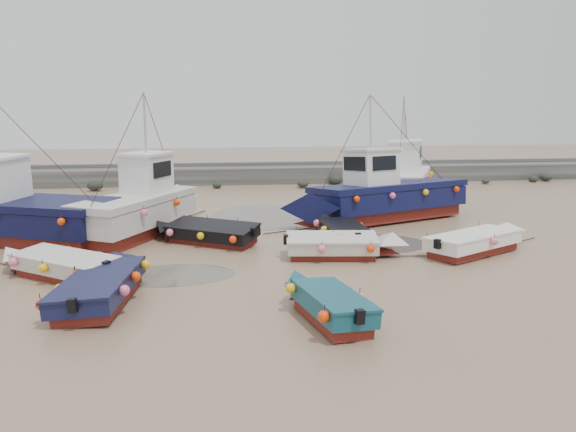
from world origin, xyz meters
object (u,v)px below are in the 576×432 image
dinghy_3 (479,239)px  cabin_boat_0 (9,211)px  dinghy_2 (326,299)px  dinghy_0 (58,262)px  cabin_boat_2 (380,195)px  dinghy_5 (342,243)px  person (121,234)px  dinghy_4 (206,230)px  dinghy_1 (104,282)px  cabin_boat_1 (144,204)px  dinghy_6 (342,230)px  cabin_boat_3 (406,179)px

dinghy_3 → cabin_boat_0: bearing=-131.9°
dinghy_2 → dinghy_0: bearing=136.6°
dinghy_0 → dinghy_2: 9.50m
cabin_boat_2 → dinghy_2: bearing=135.2°
dinghy_5 → cabin_boat_0: size_ratio=0.53×
cabin_boat_2 → person: size_ratio=6.62×
dinghy_3 → cabin_boat_0: (-18.89, 4.44, 0.77)m
dinghy_4 → person: size_ratio=3.37×
person → dinghy_1: bearing=54.7°
dinghy_4 → cabin_boat_1: size_ratio=0.60×
dinghy_0 → cabin_boat_0: size_ratio=0.49×
dinghy_5 → person: 10.36m
dinghy_5 → person: dinghy_5 is taller
dinghy_1 → person: bearing=102.1°
dinghy_3 → person: bearing=-138.5°
cabin_boat_0 → dinghy_2: bearing=-110.0°
dinghy_1 → dinghy_0: bearing=134.3°
dinghy_1 → dinghy_6: bearing=41.6°
dinghy_0 → dinghy_5: 10.08m
dinghy_0 → person: (1.04, 6.43, -0.55)m
dinghy_3 → cabin_boat_3: bearing=145.3°
dinghy_6 → cabin_boat_1: (-8.42, 2.79, 0.80)m
dinghy_1 → dinghy_5: size_ratio=1.13×
dinghy_1 → dinghy_3: bearing=21.6°
dinghy_6 → cabin_boat_0: 14.10m
cabin_boat_1 → cabin_boat_3: 16.38m
dinghy_5 → dinghy_6: same height
dinghy_3 → dinghy_4: 11.10m
dinghy_2 → person: (-7.12, 11.29, -0.57)m
dinghy_3 → dinghy_4: same height
dinghy_2 → cabin_boat_0: cabin_boat_0 is taller
dinghy_3 → dinghy_4: size_ratio=1.09×
dinghy_2 → cabin_boat_1: size_ratio=0.54×
dinghy_5 → cabin_boat_3: cabin_boat_3 is taller
cabin_boat_1 → dinghy_6: bearing=8.3°
dinghy_1 → cabin_boat_2: bearing=48.3°
dinghy_6 → dinghy_4: bearing=169.9°
dinghy_1 → cabin_boat_0: bearing=129.4°
dinghy_3 → dinghy_6: (-4.97, 2.36, 0.01)m
dinghy_4 → cabin_boat_1: bearing=85.2°
dinghy_1 → dinghy_4: (2.89, 6.82, 0.00)m
dinghy_4 → dinghy_6: same height
dinghy_6 → cabin_boat_2: cabin_boat_2 is taller
dinghy_4 → cabin_boat_2: cabin_boat_2 is taller
dinghy_2 → dinghy_5: bearing=60.6°
dinghy_3 → dinghy_2: bearing=-79.1°
dinghy_5 → dinghy_1: bearing=-57.8°
dinghy_4 → cabin_boat_3: (11.97, 9.29, 0.82)m
cabin_boat_2 → cabin_boat_3: (3.37, 5.75, 0.06)m
cabin_boat_1 → dinghy_4: bearing=-10.4°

